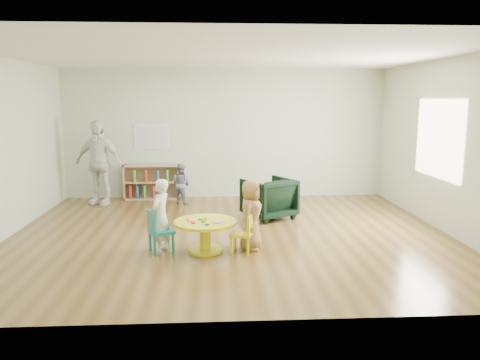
{
  "coord_description": "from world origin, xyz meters",
  "views": [
    {
      "loc": [
        -0.26,
        -7.27,
        2.14
      ],
      "look_at": [
        0.14,
        -0.3,
        0.94
      ],
      "focal_mm": 35.0,
      "sensor_mm": 36.0,
      "label": 1
    }
  ],
  "objects": [
    {
      "name": "kid_chair_right",
      "position": [
        0.16,
        -0.93,
        0.29
      ],
      "size": [
        0.37,
        0.37,
        0.55
      ],
      "rotation": [
        0.0,
        0.0,
        1.29
      ],
      "color": "yellow",
      "rests_on": "ground"
    },
    {
      "name": "armchair",
      "position": [
        0.74,
        1.02,
        0.37
      ],
      "size": [
        1.09,
        1.09,
        0.74
      ],
      "primitive_type": "imported",
      "rotation": [
        0.0,
        0.0,
        3.65
      ],
      "color": "black",
      "rests_on": "ground"
    },
    {
      "name": "kid_chair_left",
      "position": [
        -1.05,
        -0.85,
        0.33
      ],
      "size": [
        0.43,
        0.43,
        0.61
      ],
      "rotation": [
        0.0,
        0.0,
        -1.2
      ],
      "color": "#167A76",
      "rests_on": "ground"
    },
    {
      "name": "activity_table",
      "position": [
        -0.39,
        -0.83,
        0.31
      ],
      "size": [
        0.89,
        0.89,
        0.49
      ],
      "rotation": [
        0.0,
        0.0,
        -0.26
      ],
      "color": "yellow",
      "rests_on": "ground"
    },
    {
      "name": "child_left",
      "position": [
        -1.01,
        -0.82,
        0.53
      ],
      "size": [
        0.38,
        0.45,
        1.05
      ],
      "primitive_type": "imported",
      "rotation": [
        0.0,
        0.0,
        -1.96
      ],
      "color": "white",
      "rests_on": "ground"
    },
    {
      "name": "room",
      "position": [
        0.01,
        0.0,
        1.89
      ],
      "size": [
        7.1,
        7.0,
        2.8
      ],
      "color": "brown",
      "rests_on": "ground"
    },
    {
      "name": "toddler",
      "position": [
        -0.94,
        2.31,
        0.42
      ],
      "size": [
        0.51,
        0.48,
        0.83
      ],
      "primitive_type": "imported",
      "rotation": [
        0.0,
        0.0,
        2.57
      ],
      "color": "#161637",
      "rests_on": "ground"
    },
    {
      "name": "alphabet_poster",
      "position": [
        -1.6,
        2.98,
        1.35
      ],
      "size": [
        0.74,
        0.01,
        0.54
      ],
      "color": "white",
      "rests_on": "ground"
    },
    {
      "name": "child_right",
      "position": [
        0.27,
        -0.77,
        0.51
      ],
      "size": [
        0.45,
        0.57,
        1.02
      ],
      "primitive_type": "imported",
      "rotation": [
        0.0,
        0.0,
        1.29
      ],
      "color": "yellow",
      "rests_on": "ground"
    },
    {
      "name": "adult_caretaker",
      "position": [
        -2.61,
        2.37,
        0.87
      ],
      "size": [
        1.1,
        0.72,
        1.74
      ],
      "primitive_type": "imported",
      "rotation": [
        0.0,
        0.0,
        -0.31
      ],
      "color": "white",
      "rests_on": "ground"
    },
    {
      "name": "bookshelf",
      "position": [
        -1.61,
        2.86,
        0.37
      ],
      "size": [
        1.2,
        0.3,
        0.75
      ],
      "color": "tan",
      "rests_on": "ground"
    }
  ]
}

